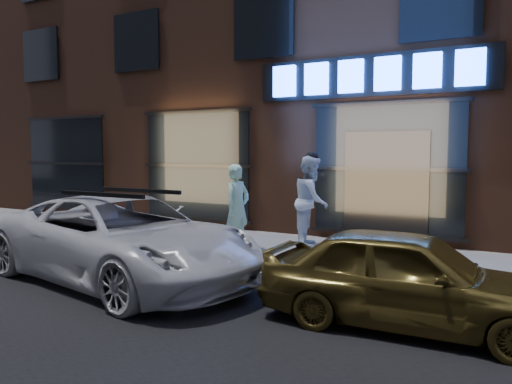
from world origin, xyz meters
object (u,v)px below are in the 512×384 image
Objects in this scene: man_bowtie at (237,207)px; man_cap at (311,201)px; white_suv at (122,239)px; gold_sedan at (408,278)px.

man_cap reaches higher than man_bowtie.
gold_sedan is at bearing -78.12° from white_suv.
man_cap is 4.36m from white_suv.
man_bowtie is 4.95m from gold_sedan.
man_cap is 4.97m from gold_sedan.
man_bowtie is at bearing 119.14° from man_cap.
man_bowtie is at bearing 6.33° from white_suv.
man_cap is at bearing -7.56° from white_suv.
man_bowtie is 0.91× the size of man_cap.
man_cap is at bearing -34.40° from man_bowtie.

